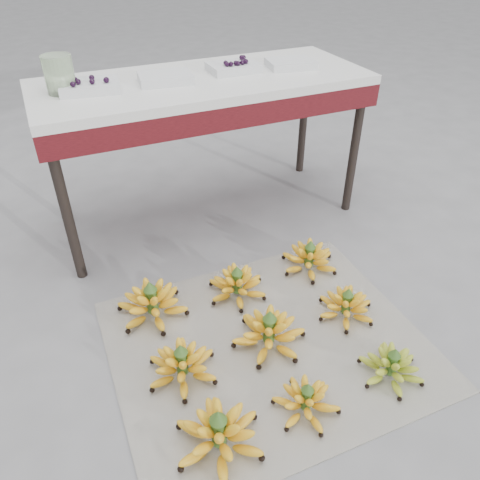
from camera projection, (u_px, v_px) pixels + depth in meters
name	position (u px, v px, depth m)	size (l,w,h in m)	color
ground	(280.00, 330.00, 2.00)	(60.00, 60.00, 0.00)	slate
newspaper_mat	(268.00, 344.00, 1.93)	(1.25, 1.05, 0.01)	white
bunch_front_left	(219.00, 434.00, 1.53)	(0.35, 0.35, 0.19)	yellow
bunch_front_center	(306.00, 401.00, 1.65)	(0.24, 0.24, 0.15)	yellow
bunch_front_right	(391.00, 367.00, 1.77)	(0.30, 0.30, 0.15)	olive
bunch_mid_left	(182.00, 365.00, 1.77)	(0.30, 0.30, 0.17)	yellow
bunch_mid_center	(269.00, 333.00, 1.90)	(0.38, 0.38, 0.18)	yellow
bunch_mid_right	(346.00, 306.00, 2.04)	(0.31, 0.31, 0.15)	yellow
bunch_back_left	(152.00, 304.00, 2.04)	(0.37, 0.37, 0.19)	yellow
bunch_back_center	(237.00, 285.00, 2.15)	(0.28, 0.28, 0.17)	yellow
bunch_back_right	(309.00, 259.00, 2.30)	(0.32, 0.32, 0.17)	yellow
vendor_table	(204.00, 96.00, 2.36)	(1.66, 0.66, 0.79)	black
tray_far_left	(90.00, 86.00, 2.12)	(0.29, 0.22, 0.07)	silver
tray_left	(165.00, 78.00, 2.23)	(0.27, 0.21, 0.04)	silver
tray_right	(234.00, 67.00, 2.37)	(0.25, 0.18, 0.06)	silver
tray_far_right	(291.00, 64.00, 2.43)	(0.26, 0.21, 0.04)	silver
glass_jar	(59.00, 74.00, 2.06)	(0.13, 0.13, 0.16)	#CFECBC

